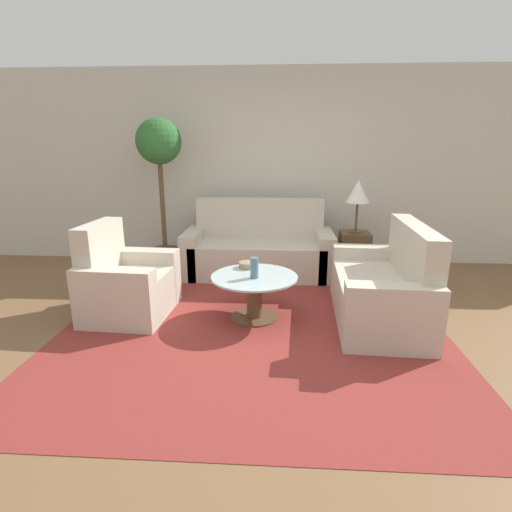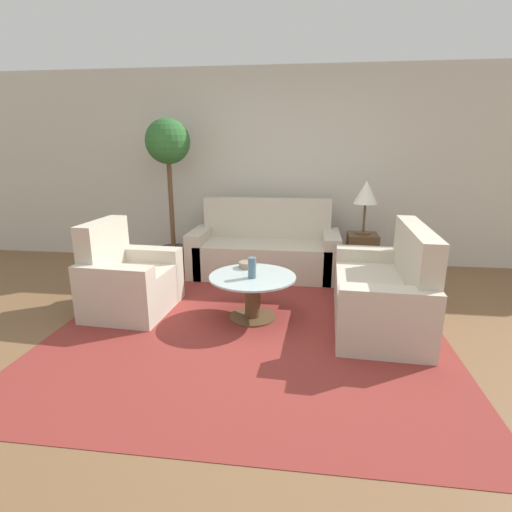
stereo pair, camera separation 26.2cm
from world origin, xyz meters
name	(u,v)px [view 2 (the right image)]	position (x,y,z in m)	size (l,w,h in m)	color
ground_plane	(260,346)	(0.00, 0.00, 0.00)	(14.00, 14.00, 0.00)	brown
wall_back	(283,168)	(0.00, 2.61, 1.30)	(10.00, 0.06, 2.60)	beige
rug	(253,317)	(-0.14, 0.55, 0.00)	(3.42, 3.67, 0.01)	maroon
sofa_main	(265,251)	(-0.17, 1.97, 0.30)	(1.86, 0.80, 0.94)	beige
armchair	(127,282)	(-1.41, 0.59, 0.29)	(0.78, 0.92, 0.90)	beige
loveseat	(387,294)	(1.10, 0.60, 0.29)	(0.83, 1.48, 0.92)	beige
coffee_table	(253,291)	(-0.14, 0.55, 0.28)	(0.82, 0.82, 0.43)	brown
side_table	(361,255)	(1.04, 1.98, 0.27)	(0.36, 0.36, 0.55)	brown
table_lamp	(366,194)	(1.04, 1.98, 1.04)	(0.29, 0.29, 0.65)	brown
potted_plant	(169,161)	(-1.43, 2.07, 1.41)	(0.56, 0.56, 1.93)	#3D3833
vase	(252,268)	(-0.13, 0.50, 0.52)	(0.08, 0.08, 0.19)	slate
bowl	(248,265)	(-0.22, 0.81, 0.46)	(0.18, 0.18, 0.06)	gray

